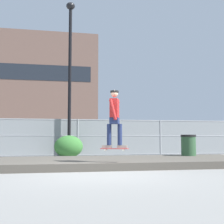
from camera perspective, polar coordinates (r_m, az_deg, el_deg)
name	(u,v)px	position (r m, az deg, el deg)	size (l,w,h in m)	color
ground_plane	(100,174)	(7.76, -2.38, -11.70)	(120.00, 120.00, 0.00)	slate
gravel_berm	(90,162)	(9.97, -4.30, -9.53)	(11.36, 3.47, 0.22)	#4C473F
skateboard	(114,149)	(8.58, 0.48, -7.01)	(0.82, 0.47, 0.07)	#B22D2D
skater	(114,115)	(8.60, 0.47, -0.62)	(0.71, 0.62, 1.67)	gray
chain_fence	(78,137)	(15.23, -6.54, -4.80)	(26.32, 0.06, 1.85)	gray
street_lamp	(70,61)	(15.36, -8.00, 9.61)	(0.44, 0.44, 7.77)	black
parked_car_near	(19,139)	(17.97, -17.33, -4.92)	(4.45, 2.05, 1.66)	maroon
parked_car_mid	(119,139)	(17.80, 1.28, -5.14)	(4.52, 2.18, 1.66)	#B7BABF
library_building	(6,91)	(55.73, -19.56, 3.70)	(30.72, 13.74, 17.90)	brown
shrub_left	(69,147)	(14.02, -8.25, -6.51)	(1.32, 1.08, 1.02)	#336B2D
trash_bin	(189,148)	(12.07, 14.34, -6.64)	(0.59, 0.59, 1.03)	#2D5133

